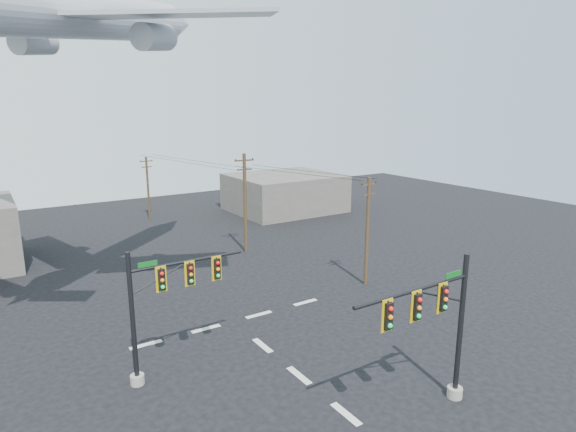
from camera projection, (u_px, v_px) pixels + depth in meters
ground at (346, 414)px, 23.02m from camera, size 120.00×120.00×0.00m
lane_markings at (286, 365)px, 27.37m from camera, size 14.00×21.20×0.01m
signal_mast_near at (438, 328)px, 22.41m from camera, size 7.30×0.83×7.59m
signal_mast_far at (162, 306)px, 25.34m from camera, size 6.64×0.81×7.32m
utility_pole_a at (367, 230)px, 38.56m from camera, size 1.78×0.30×8.90m
utility_pole_b at (245, 201)px, 47.24m from camera, size 2.00×0.33×9.86m
utility_pole_c at (148, 187)px, 61.21m from camera, size 1.64×0.27×8.03m
power_lines at (229, 165)px, 48.69m from camera, size 9.32×32.61×0.44m
airliner at (92, 17)px, 30.38m from camera, size 22.61×21.37×6.86m
building_right at (284, 193)px, 66.80m from camera, size 14.00×12.00×5.00m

